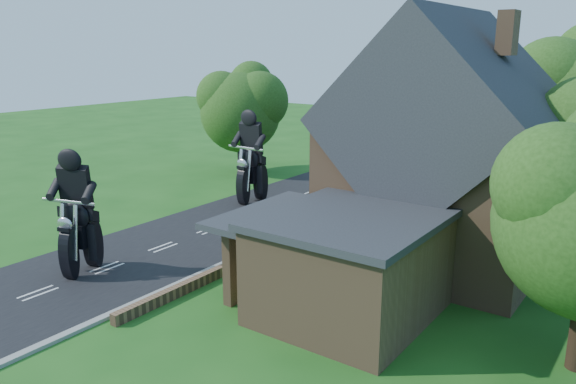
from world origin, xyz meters
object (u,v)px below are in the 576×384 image
Objects in this scene: house at (445,157)px; motorcycle_follow at (252,189)px; motorcycle_lead at (82,255)px; garden_wall at (305,232)px; annex at (347,264)px.

motorcycle_follow is at bearing 169.50° from house.
motorcycle_follow is at bearing -100.47° from motorcycle_lead.
motorcycle_lead is (-4.64, -8.86, 0.55)m from garden_wall.
motorcycle_lead is (-10.21, -3.06, -1.02)m from annex.
motorcycle_follow is (-11.43, 9.03, -0.96)m from annex.
annex reaches higher than garden_wall.
garden_wall is 12.72× the size of motorcycle_follow.
house is 7.30m from annex.
motorcycle_follow is at bearing 151.09° from garden_wall.
house is 5.92× the size of motorcycle_follow.
garden_wall is at bearing 153.76° from motorcycle_follow.
garden_wall is at bearing -133.87° from motorcycle_lead.
motorcycle_follow is (-12.05, 2.23, -3.54)m from house.
motorcycle_follow is at bearing 141.67° from annex.
annex is at bearing -179.54° from motorcycle_lead.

